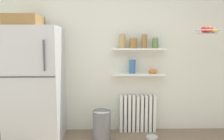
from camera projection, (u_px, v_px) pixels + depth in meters
The scene contains 14 objects.
back_wall at pixel (120, 51), 3.67m from camera, with size 7.04×0.10×2.60m, color silver.
refrigerator at pixel (35, 82), 3.30m from camera, with size 0.77×0.73×1.83m.
radiator at pixel (138, 113), 3.67m from camera, with size 0.59×0.12×0.60m.
wall_shelf_lower at pixel (138, 74), 3.56m from camera, with size 0.83×0.22×0.03m, color white.
wall_shelf_upper at pixel (139, 49), 3.51m from camera, with size 0.83×0.22×0.03m, color white.
storage_jar_0 at pixel (122, 41), 3.49m from camera, with size 0.10×0.10×0.22m.
storage_jar_1 at pixel (133, 43), 3.50m from camera, with size 0.12×0.12×0.17m.
storage_jar_2 at pixel (144, 41), 3.50m from camera, with size 0.09×0.09×0.22m.
storage_jar_3 at pixel (155, 43), 3.51m from camera, with size 0.10×0.10×0.17m.
vase at pixel (132, 66), 3.54m from camera, with size 0.10×0.10×0.22m, color #38609E.
shelf_bowl at pixel (153, 71), 3.56m from camera, with size 0.14×0.14×0.06m, color orange.
trash_bin at pixel (102, 126), 3.33m from camera, with size 0.26×0.26×0.45m, color slate.
pet_food_bowl at pixel (152, 138), 3.38m from camera, with size 0.17×0.17×0.05m, color #B7B7BC.
hanging_fruit_basket at pixel (208, 31), 3.07m from camera, with size 0.33×0.33×0.10m.
Camera 1 is at (-0.21, -1.63, 1.45)m, focal length 36.25 mm.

